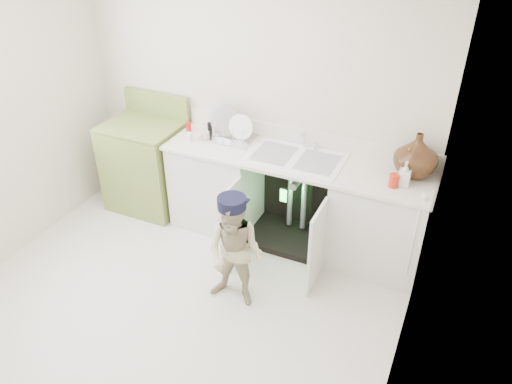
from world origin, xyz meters
TOP-DOWN VIEW (x-y plane):
  - ground at (0.00, 0.00)m, footprint 3.50×3.50m
  - room_shell at (0.00, 0.00)m, footprint 6.00×5.50m
  - counter_run at (0.60, 1.21)m, footprint 2.44×1.02m
  - avocado_stove at (-1.07, 1.18)m, footprint 0.75×0.65m
  - repair_worker at (0.42, 0.24)m, footprint 0.49×0.82m

SIDE VIEW (x-z plane):
  - ground at x=0.00m, z-range 0.00..0.00m
  - avocado_stove at x=-1.07m, z-range -0.10..1.06m
  - counter_run at x=0.60m, z-range -0.15..1.12m
  - repair_worker at x=0.42m, z-range 0.00..1.01m
  - room_shell at x=0.00m, z-range 0.62..1.88m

